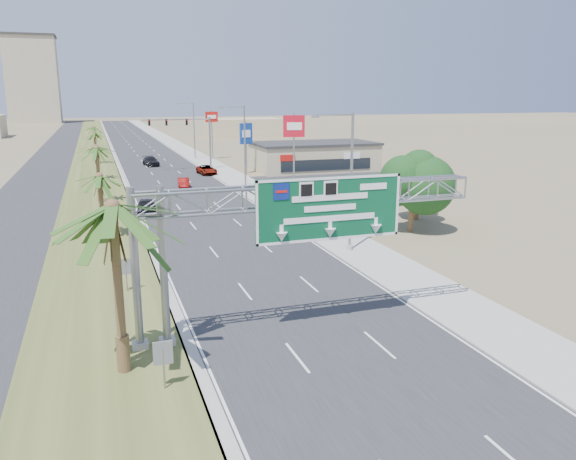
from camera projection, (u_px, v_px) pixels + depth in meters
The scene contains 30 objects.
ground at pixel (425, 439), 18.64m from camera, with size 600.00×600.00×0.00m, color #8C7A59.
road at pixel (143, 149), 119.83m from camera, with size 12.00×300.00×0.02m, color #28282B.
sidewalk_right at pixel (182, 148), 122.50m from camera, with size 4.00×300.00×0.10m, color #9E9B93.
median_grass at pixel (93, 151), 116.66m from camera, with size 7.00×300.00×0.12m, color #454E22.
opposing_road at pixel (57, 152), 114.47m from camera, with size 8.00×300.00×0.02m, color #28282B.
sign_gantry at pixel (295, 208), 26.03m from camera, with size 16.75×1.24×7.50m.
palm_near at pixel (112, 208), 21.48m from camera, with size 5.70×5.70×8.35m.
palm_row_b at pixel (99, 177), 43.94m from camera, with size 3.99×3.99×5.95m.
palm_row_c at pixel (97, 150), 58.48m from camera, with size 3.99×3.99×6.75m.
palm_row_d at pixel (96, 147), 75.33m from camera, with size 3.99×3.99×5.45m.
palm_row_e at pixel (95, 133), 92.65m from camera, with size 3.99×3.99×6.15m.
palm_row_f at pixel (94, 128), 115.74m from camera, with size 3.99×3.99×5.75m.
streetlight_near at pixel (349, 188), 40.09m from camera, with size 3.27×0.44×10.00m.
streetlight_mid at pixel (243, 151), 67.69m from camera, with size 3.27×0.44×10.00m.
streetlight_far at pixel (193, 133), 100.80m from camera, with size 3.27×0.44×10.00m.
signal_mast at pixel (197, 138), 85.35m from camera, with size 10.28×0.71×8.00m.
store_building at pixel (314, 157), 85.83m from camera, with size 18.00×10.00×4.00m, color tan.
oak_near at pixel (413, 178), 46.24m from camera, with size 4.50×4.50×6.80m.
oak_far at pixel (418, 178), 51.03m from camera, with size 3.50×3.50×5.60m.
median_signback_a at pixel (163, 357), 21.36m from camera, with size 0.75×0.08×2.08m.
median_signback_b at pixel (126, 269), 32.18m from camera, with size 0.75×0.08×2.08m.
tower_distant at pixel (33, 80), 234.45m from camera, with size 20.00×16.00×35.00m, color tan.
building_distant_right at pixel (243, 128), 156.31m from camera, with size 20.00×12.00×5.00m, color tan.
car_left_lane at pixel (146, 207), 53.69m from camera, with size 1.77×4.41×1.50m, color black.
car_mid_lane at pixel (184, 183), 69.13m from camera, with size 1.35×3.87×1.28m, color #6B0B09.
car_right_lane at pixel (207, 170), 81.41m from camera, with size 2.17×4.70×1.31m, color gray.
car_far at pixel (151, 161), 91.48m from camera, with size 2.02×4.97×1.44m, color black.
pole_sign_red_near at pixel (294, 131), 62.68m from camera, with size 2.41×0.82×9.23m.
pole_sign_blue at pixel (246, 136), 81.05m from camera, with size 2.00×0.88×7.53m.
pole_sign_red_far at pixel (212, 121), 99.45m from camera, with size 2.20×0.37×8.62m.
Camera 1 is at (-9.67, -14.13, 11.12)m, focal length 35.00 mm.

